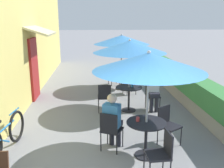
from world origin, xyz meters
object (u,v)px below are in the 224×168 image
at_px(cafe_chair_far_right, 131,80).
at_px(patio_table_mid, 129,93).
at_px(coffee_cup_near, 138,119).
at_px(cafe_chair_near_right, 111,128).
at_px(coffee_cup_mid, 132,86).
at_px(bicycle_second, 6,136).
at_px(cafe_chair_near_back, 162,151).
at_px(patio_table_near, 146,131).
at_px(cafe_chair_near_left, 167,122).
at_px(patio_table_far, 121,76).
at_px(seated_patron_near_right, 113,119).
at_px(patio_umbrella_far, 122,40).
at_px(cafe_chair_far_left, 112,73).
at_px(patio_umbrella_near, 149,62).
at_px(patio_umbrella_mid, 130,47).
at_px(seated_patron_mid_left, 153,89).
at_px(cafe_chair_mid_right, 105,96).
at_px(cafe_chair_mid_left, 152,93).

bearing_deg(cafe_chair_far_right, patio_table_mid, 150.87).
bearing_deg(coffee_cup_near, cafe_chair_near_right, 158.09).
distance_m(coffee_cup_mid, bicycle_second, 3.77).
xyz_separation_m(cafe_chair_near_back, cafe_chair_far_right, (0.25, 5.09, 0.00)).
xyz_separation_m(patio_table_near, cafe_chair_near_left, (0.57, 0.47, -0.03)).
bearing_deg(patio_table_near, coffee_cup_near, 163.19).
height_order(cafe_chair_near_back, coffee_cup_near, cafe_chair_near_back).
bearing_deg(patio_table_far, seated_patron_near_right, -98.72).
bearing_deg(coffee_cup_mid, patio_umbrella_far, 91.19).
distance_m(patio_table_near, coffee_cup_near, 0.30).
relative_size(patio_table_near, cafe_chair_far_left, 0.92).
distance_m(patio_umbrella_near, cafe_chair_near_left, 1.61).
xyz_separation_m(cafe_chair_near_right, patio_umbrella_mid, (0.72, 2.35, 1.43)).
distance_m(patio_table_mid, patio_table_far, 2.42).
distance_m(patio_umbrella_mid, seated_patron_mid_left, 1.46).
relative_size(patio_umbrella_mid, patio_table_far, 2.72).
distance_m(patio_table_mid, seated_patron_mid_left, 0.75).
bearing_deg(cafe_chair_far_right, seated_patron_mid_left, 174.52).
bearing_deg(patio_table_far, cafe_chair_far_right, -66.16).
bearing_deg(coffee_cup_near, cafe_chair_far_left, 90.61).
distance_m(patio_umbrella_near, seated_patron_mid_left, 2.97).
relative_size(patio_umbrella_mid, cafe_chair_far_right, 2.49).
height_order(cafe_chair_near_right, patio_umbrella_mid, patio_umbrella_mid).
height_order(cafe_chair_mid_right, bicycle_second, cafe_chair_mid_right).
distance_m(patio_table_near, cafe_chair_near_back, 0.74).
bearing_deg(cafe_chair_far_left, patio_umbrella_near, -15.66).
xyz_separation_m(coffee_cup_near, cafe_chair_far_left, (-0.06, 5.67, -0.28)).
bearing_deg(patio_table_far, patio_table_near, -90.83).
distance_m(seated_patron_near_right, cafe_chair_far_left, 5.37).
bearing_deg(patio_umbrella_near, patio_umbrella_far, 89.17).
distance_m(seated_patron_near_right, patio_table_far, 4.73).
xyz_separation_m(cafe_chair_near_left, cafe_chair_near_back, (-0.45, -1.20, 0.00)).
relative_size(cafe_chair_far_right, bicycle_second, 0.49).
bearing_deg(patio_table_far, cafe_chair_mid_left, -73.54).
xyz_separation_m(cafe_chair_near_right, seated_patron_near_right, (0.05, 0.10, 0.17)).
bearing_deg(cafe_chair_mid_left, cafe_chair_near_right, 59.25).
bearing_deg(patio_table_near, cafe_chair_near_back, -80.71).
relative_size(cafe_chair_near_right, patio_table_far, 1.09).
xyz_separation_m(cafe_chair_mid_right, coffee_cup_mid, (0.83, 0.06, 0.28)).
bearing_deg(cafe_chair_near_left, coffee_cup_mid, -111.43).
relative_size(patio_table_near, cafe_chair_far_right, 0.92).
xyz_separation_m(seated_patron_near_right, bicycle_second, (-2.23, -0.01, -0.31)).
xyz_separation_m(seated_patron_mid_left, patio_table_far, (-0.69, 2.46, -0.14)).
distance_m(coffee_cup_mid, patio_table_far, 2.45).
height_order(patio_table_near, patio_umbrella_near, patio_umbrella_near).
relative_size(patio_umbrella_mid, cafe_chair_mid_left, 2.49).
relative_size(cafe_chair_near_back, coffee_cup_near, 9.67).
bearing_deg(cafe_chair_near_right, cafe_chair_mid_right, 117.03).
bearing_deg(bicycle_second, coffee_cup_near, 1.67).
distance_m(patio_table_near, seated_patron_near_right, 0.75).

